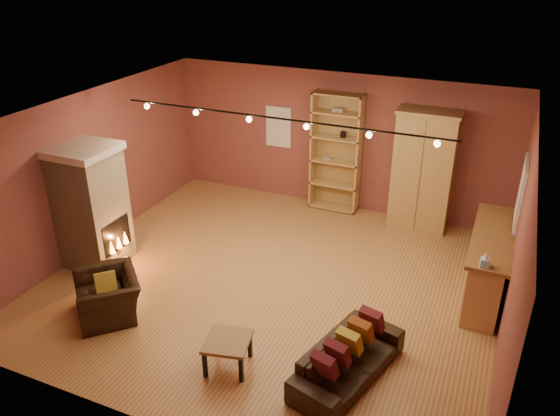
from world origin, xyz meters
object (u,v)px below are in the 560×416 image
at_px(bar_counter, 488,264).
at_px(loveseat, 349,354).
at_px(fireplace, 92,206).
at_px(armchair, 107,289).
at_px(armoire, 423,170).
at_px(coffee_table, 227,344).
at_px(bookcase, 337,151).

xyz_separation_m(bar_counter, loveseat, (-1.43, -2.64, -0.17)).
height_order(fireplace, armchair, fireplace).
xyz_separation_m(fireplace, armoire, (4.84, 3.55, 0.11)).
bearing_deg(coffee_table, loveseat, 16.54).
bearing_deg(bookcase, coffee_table, -87.28).
distance_m(armoire, bar_counter, 2.46).
xyz_separation_m(fireplace, loveseat, (4.81, -1.00, -0.69)).
distance_m(bar_counter, coffee_table, 4.25).
distance_m(bookcase, loveseat, 5.11).
height_order(bookcase, armoire, bookcase).
relative_size(loveseat, armchair, 1.57).
relative_size(bookcase, armoire, 1.05).
xyz_separation_m(fireplace, bar_counter, (6.24, 1.64, -0.52)).
xyz_separation_m(loveseat, armchair, (-3.66, -0.15, 0.07)).
bearing_deg(fireplace, armoire, 36.31).
bearing_deg(armchair, fireplace, 178.97).
xyz_separation_m(bookcase, coffee_table, (0.25, -5.17, -0.87)).
bearing_deg(coffee_table, bookcase, 92.72).
xyz_separation_m(loveseat, coffee_table, (-1.49, -0.44, 0.00)).
xyz_separation_m(bookcase, loveseat, (1.74, -4.73, -0.88)).
bearing_deg(fireplace, armchair, -44.89).
bearing_deg(fireplace, bar_counter, 14.69).
bearing_deg(coffee_table, bar_counter, 46.58).
xyz_separation_m(fireplace, coffee_table, (3.32, -1.45, -0.69)).
height_order(fireplace, loveseat, fireplace).
xyz_separation_m(bookcase, armoire, (1.76, -0.17, -0.07)).
relative_size(loveseat, coffee_table, 2.71).
bearing_deg(loveseat, bookcase, 35.31).
relative_size(armoire, loveseat, 1.26).
bearing_deg(armoire, fireplace, -143.69).
height_order(bar_counter, coffee_table, bar_counter).
relative_size(fireplace, armchair, 1.81).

